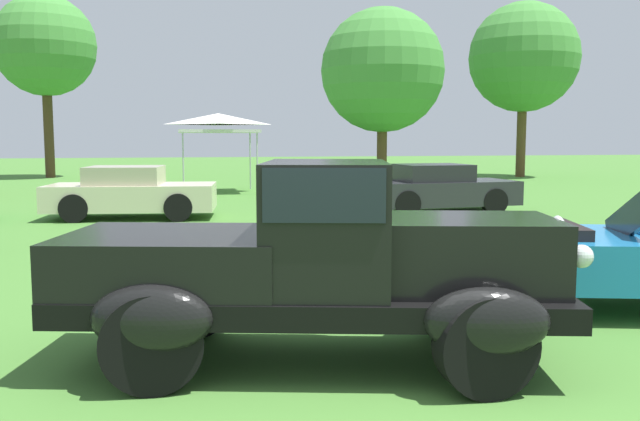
# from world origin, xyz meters

# --- Properties ---
(ground_plane) EXTENTS (120.00, 120.00, 0.00)m
(ground_plane) POSITION_xyz_m (0.00, 0.00, 0.00)
(ground_plane) COLOR #42752D
(feature_pickup_truck) EXTENTS (4.37, 2.53, 1.70)m
(feature_pickup_truck) POSITION_xyz_m (-0.23, 0.50, 0.86)
(feature_pickup_truck) COLOR black
(feature_pickup_truck) RESTS_ON ground_plane
(neighbor_convertible) EXTENTS (4.81, 2.78, 1.40)m
(neighbor_convertible) POSITION_xyz_m (3.35, 1.64, 0.58)
(neighbor_convertible) COLOR #1E7AB7
(neighbor_convertible) RESTS_ON ground_plane
(show_car_cream) EXTENTS (3.99, 2.10, 1.22)m
(show_car_cream) POSITION_xyz_m (-2.55, 11.37, 0.60)
(show_car_cream) COLOR beige
(show_car_cream) RESTS_ON ground_plane
(show_car_charcoal) EXTENTS (4.05, 2.02, 1.22)m
(show_car_charcoal) POSITION_xyz_m (4.95, 11.11, 0.60)
(show_car_charcoal) COLOR #28282D
(show_car_charcoal) RESTS_ON ground_plane
(canopy_tent_center_field) EXTENTS (2.67, 2.67, 2.71)m
(canopy_tent_center_field) POSITION_xyz_m (-0.13, 18.54, 2.42)
(canopy_tent_center_field) COLOR #B7B7BC
(canopy_tent_center_field) RESTS_ON ground_plane
(treeline_far_left) EXTENTS (4.63, 4.63, 8.43)m
(treeline_far_left) POSITION_xyz_m (-7.49, 28.68, 6.07)
(treeline_far_left) COLOR #47331E
(treeline_far_left) RESTS_ON ground_plane
(treeline_mid_left) EXTENTS (5.31, 5.31, 7.41)m
(treeline_mid_left) POSITION_xyz_m (7.15, 23.32, 4.74)
(treeline_mid_left) COLOR brown
(treeline_mid_left) RESTS_ON ground_plane
(treeline_center) EXTENTS (5.15, 5.15, 8.23)m
(treeline_center) POSITION_xyz_m (14.54, 24.87, 5.63)
(treeline_center) COLOR brown
(treeline_center) RESTS_ON ground_plane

